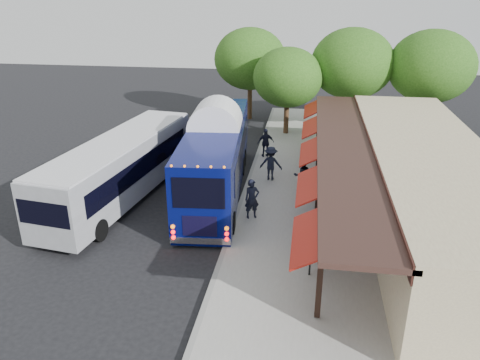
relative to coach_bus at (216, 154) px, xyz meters
The scene contains 15 objects.
ground 6.33m from the coach_bus, 75.97° to the right, with size 90.00×90.00×0.00m, color black.
sidewalk 6.99m from the coach_bus, 15.60° to the right, with size 10.00×40.00×0.15m, color #9E9B93.
curb 3.09m from the coach_bus, 50.21° to the right, with size 0.20×40.00×0.16m, color gray.
station_shelter 10.00m from the coach_bus, 10.38° to the right, with size 8.15×20.00×3.60m.
coach_bus is the anchor object (origin of this frame).
city_bus 4.82m from the coach_bus, 160.18° to the right, with size 4.12×11.98×3.15m.
ped_a 3.91m from the coach_bus, 53.49° to the right, with size 0.68×0.45×1.87m, color black.
ped_b 4.55m from the coach_bus, ahead, with size 0.88×0.69×1.81m, color black.
ped_c 5.88m from the coach_bus, 69.28° to the left, with size 1.06×0.44×1.80m, color black.
ped_d 3.33m from the coach_bus, 32.09° to the left, with size 1.23×0.70×1.90m, color black.
sign_board 8.94m from the coach_bus, 56.06° to the right, with size 0.08×0.54×1.19m.
tree_left 11.38m from the coach_bus, 74.46° to the left, with size 4.88×4.88×6.25m.
tree_mid 14.63m from the coach_bus, 58.72° to the left, with size 5.85×5.85×7.49m.
tree_right 17.62m from the coach_bus, 42.96° to the left, with size 5.83×5.83×7.47m.
tree_far 15.11m from the coach_bus, 90.77° to the left, with size 5.62×5.62×7.20m.
Camera 1 is at (3.15, -16.46, 10.05)m, focal length 35.00 mm.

